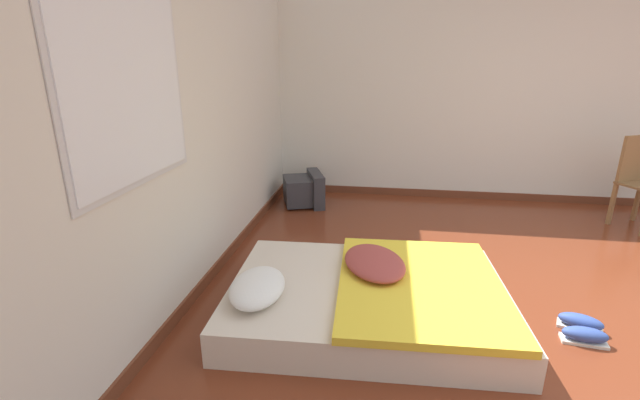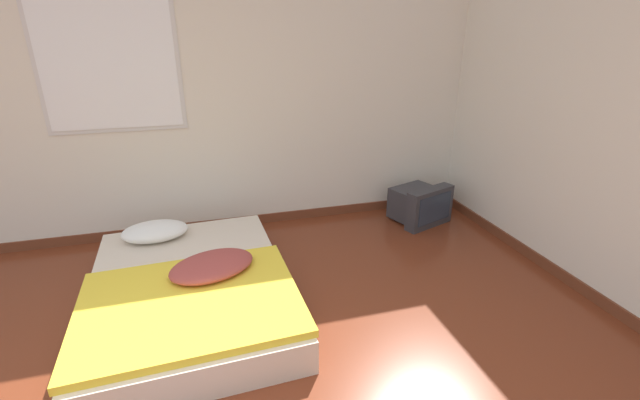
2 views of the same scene
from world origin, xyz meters
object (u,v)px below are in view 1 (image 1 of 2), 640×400
(mattress_bed, at_px, (369,296))
(crt_tv, at_px, (305,190))
(wooden_chair, at_px, (640,175))
(sneaker_pair, at_px, (583,329))

(mattress_bed, height_order, crt_tv, crt_tv)
(mattress_bed, height_order, wooden_chair, wooden_chair)
(sneaker_pair, bearing_deg, wooden_chair, -31.37)
(crt_tv, distance_m, sneaker_pair, 3.17)
(crt_tv, height_order, wooden_chair, wooden_chair)
(mattress_bed, relative_size, crt_tv, 3.11)
(mattress_bed, distance_m, wooden_chair, 3.40)
(mattress_bed, xyz_separation_m, wooden_chair, (2.09, -2.64, 0.40))
(mattress_bed, bearing_deg, wooden_chair, -51.64)
(wooden_chair, distance_m, sneaker_pair, 2.54)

